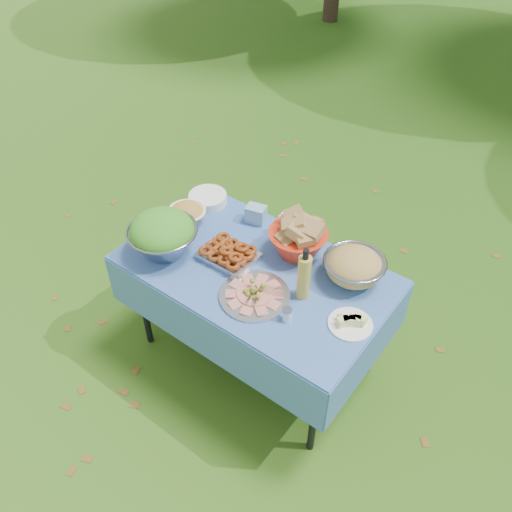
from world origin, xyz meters
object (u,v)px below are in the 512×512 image
at_px(picnic_table, 255,315).
at_px(charcuterie_platter, 255,291).
at_px(salad_bowl, 162,234).
at_px(plate_stack, 208,198).
at_px(bread_bowl, 298,237).
at_px(pasta_bowl_steel, 354,266).
at_px(oil_bottle, 304,274).

height_order(picnic_table, charcuterie_platter, charcuterie_platter).
distance_m(salad_bowl, plate_stack, 0.52).
bearing_deg(picnic_table, bread_bowl, 67.09).
distance_m(plate_stack, charcuterie_platter, 0.86).
distance_m(picnic_table, pasta_bowl_steel, 0.70).
bearing_deg(salad_bowl, picnic_table, 21.66).
bearing_deg(charcuterie_platter, salad_bowl, -177.38).
height_order(salad_bowl, oil_bottle, oil_bottle).
xyz_separation_m(salad_bowl, plate_stack, (-0.11, 0.50, -0.10)).
relative_size(picnic_table, charcuterie_platter, 3.95).
xyz_separation_m(picnic_table, pasta_bowl_steel, (0.46, 0.26, 0.47)).
distance_m(bread_bowl, oil_bottle, 0.34).
height_order(bread_bowl, charcuterie_platter, bread_bowl).
bearing_deg(picnic_table, oil_bottle, -2.23).
xyz_separation_m(bread_bowl, charcuterie_platter, (0.02, -0.42, -0.07)).
bearing_deg(salad_bowl, plate_stack, 102.50).
xyz_separation_m(picnic_table, salad_bowl, (-0.49, -0.20, 0.51)).
relative_size(picnic_table, plate_stack, 6.14).
bearing_deg(picnic_table, salad_bowl, -158.34).
relative_size(charcuterie_platter, oil_bottle, 1.17).
xyz_separation_m(salad_bowl, charcuterie_platter, (0.61, 0.03, -0.09)).
bearing_deg(pasta_bowl_steel, bread_bowl, -178.85).
height_order(charcuterie_platter, oil_bottle, oil_bottle).
bearing_deg(plate_stack, charcuterie_platter, -32.97).
relative_size(salad_bowl, plate_stack, 1.64).
bearing_deg(bread_bowl, oil_bottle, -51.38).
bearing_deg(oil_bottle, charcuterie_platter, -141.35).
bearing_deg(salad_bowl, bread_bowl, 36.68).
xyz_separation_m(pasta_bowl_steel, charcuterie_platter, (-0.34, -0.42, -0.05)).
xyz_separation_m(plate_stack, bread_bowl, (0.71, -0.05, 0.08)).
bearing_deg(pasta_bowl_steel, picnic_table, -150.67).
height_order(plate_stack, bread_bowl, bread_bowl).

